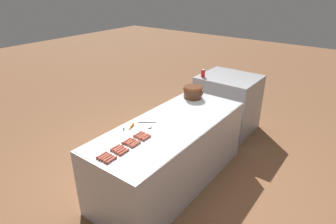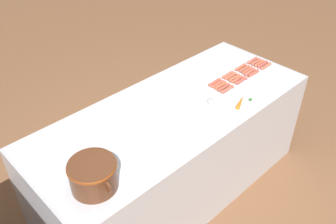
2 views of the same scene
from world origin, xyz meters
name	(u,v)px [view 1 (image 1 of 2)]	position (x,y,z in m)	size (l,w,h in m)	color
ground_plane	(171,180)	(0.00, 0.00, 0.00)	(20.00, 20.00, 0.00)	brown
griddle_counter	(171,153)	(0.00, 0.00, 0.42)	(0.89, 2.21, 0.85)	#BCBCC1
back_cabinet	(227,103)	(-0.09, 1.77, 0.48)	(0.93, 0.83, 0.96)	#A0A0A4
hot_dog_0	(102,155)	(-0.12, -0.97, 0.86)	(0.03, 0.14, 0.03)	#B35D46
hot_dog_1	(115,147)	(-0.12, -0.80, 0.86)	(0.03, 0.14, 0.03)	#BC503E
hot_dog_2	(127,141)	(-0.12, -0.63, 0.86)	(0.03, 0.14, 0.03)	#B75144
hot_dog_3	(138,134)	(-0.12, -0.45, 0.86)	(0.03, 0.14, 0.03)	#B55B45
hot_dog_4	(104,156)	(-0.09, -0.97, 0.86)	(0.03, 0.14, 0.03)	#BE5045
hot_dog_5	(118,148)	(-0.09, -0.79, 0.86)	(0.03, 0.14, 0.03)	#B75B45
hot_dog_6	(129,141)	(-0.09, -0.62, 0.86)	(0.03, 0.14, 0.03)	#BE583F
hot_dog_7	(140,135)	(-0.09, -0.45, 0.86)	(0.03, 0.14, 0.03)	#B7503F
hot_dog_8	(106,157)	(-0.06, -0.97, 0.86)	(0.03, 0.14, 0.03)	#B95B3E
hot_dog_9	(119,150)	(-0.06, -0.80, 0.86)	(0.03, 0.14, 0.03)	#BC5641
hot_dog_10	(131,142)	(-0.05, -0.62, 0.86)	(0.03, 0.14, 0.03)	#B15D3E
hot_dog_11	(142,136)	(-0.05, -0.46, 0.86)	(0.03, 0.14, 0.03)	#BE5C3E
hot_dog_12	(109,159)	(-0.02, -0.97, 0.86)	(0.03, 0.14, 0.03)	#BA5B44
hot_dog_13	(121,151)	(-0.02, -0.80, 0.86)	(0.03, 0.14, 0.03)	#BD5A42
hot_dog_14	(134,143)	(-0.02, -0.62, 0.86)	(0.03, 0.14, 0.03)	#BD5D44
hot_dog_15	(145,137)	(-0.02, -0.45, 0.86)	(0.03, 0.14, 0.03)	#BD5540
hot_dog_16	(111,160)	(0.02, -0.97, 0.86)	(0.03, 0.14, 0.03)	#BA5747
hot_dog_17	(124,152)	(0.01, -0.80, 0.86)	(0.03, 0.14, 0.03)	#BD573E
hot_dog_18	(136,144)	(0.01, -0.63, 0.86)	(0.03, 0.14, 0.03)	#B95C44
hot_dog_19	(147,138)	(0.01, -0.46, 0.86)	(0.03, 0.14, 0.03)	#B6513F
bean_pot	(193,91)	(-0.22, 0.84, 0.95)	(0.34, 0.27, 0.17)	#562D19
serving_spoon	(149,125)	(-0.17, -0.21, 0.86)	(0.24, 0.19, 0.02)	#B7B7BC
carrot	(130,127)	(-0.30, -0.39, 0.87)	(0.09, 0.17, 0.03)	orange
soda_can	(203,73)	(-0.43, 1.48, 1.02)	(0.07, 0.07, 0.13)	red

